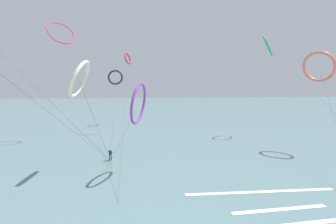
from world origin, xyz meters
TOP-DOWN VIEW (x-y plane):
  - sea_water at (0.00, 104.97)m, footprint 400.00×200.00m
  - surfer_amber at (-7.83, 23.10)m, footprint 1.40×0.71m
  - kite_magenta at (-17.85, 37.60)m, footprint 13.00×17.34m
  - kite_crimson at (-6.25, 55.75)m, footprint 2.50×47.60m
  - kite_coral at (24.20, 23.68)m, footprint 10.45×19.16m
  - kite_charcoal at (-8.58, 43.40)m, footprint 3.31×20.82m
  - kite_emerald at (23.11, 36.89)m, footprint 4.42×33.74m
  - kite_violet at (-3.84, 16.95)m, footprint 5.27×8.63m
  - kite_ivory at (-10.61, 18.51)m, footprint 4.11×7.03m
  - wave_crest_near at (9.82, 5.11)m, footprint 9.15×0.89m
  - wave_crest_mid at (8.00, 7.29)m, footprint 8.74×0.73m
  - wave_crest_far at (8.13, 10.75)m, footprint 15.32×1.16m

SIDE VIEW (x-z plane):
  - sea_water at x=0.00m, z-range 0.00..0.08m
  - wave_crest_near at x=9.82m, z-range 0.00..0.12m
  - wave_crest_mid at x=8.00m, z-range 0.00..0.12m
  - wave_crest_far at x=8.13m, z-range 0.00..0.12m
  - surfer_amber at x=-7.83m, z-range -0.03..1.67m
  - kite_violet at x=-3.84m, z-range 3.08..14.10m
  - kite_ivory at x=-10.61m, z-range 4.59..18.26m
  - kite_charcoal at x=-8.58m, z-range 5.42..19.60m
  - kite_coral at x=24.20m, z-range 5.60..21.65m
  - kite_crimson at x=-6.25m, z-range 8.12..27.72m
  - kite_emerald at x=23.11m, z-range 8.36..29.49m
  - kite_magenta at x=-17.85m, z-range 9.11..31.87m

